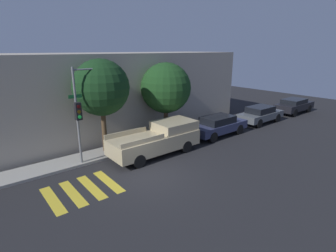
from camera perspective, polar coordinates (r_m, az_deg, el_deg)
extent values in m
plane|color=black|center=(13.29, -4.42, -10.97)|extent=(60.00, 60.00, 0.00)
cube|color=gray|center=(16.47, -12.47, -5.47)|extent=(26.00, 1.68, 0.14)
cube|color=#A89E8E|center=(19.50, -18.66, 6.16)|extent=(26.00, 6.00, 5.82)
cube|color=gold|center=(12.44, -23.83, -14.53)|extent=(0.45, 2.60, 0.00)
cube|color=gold|center=(12.62, -20.01, -13.60)|extent=(0.45, 2.60, 0.00)
cube|color=gold|center=(12.86, -16.34, -12.64)|extent=(0.45, 2.60, 0.00)
cube|color=gold|center=(13.15, -12.85, -11.68)|extent=(0.45, 2.60, 0.00)
cylinder|color=slate|center=(14.44, -19.12, 1.58)|extent=(0.12, 0.12, 5.26)
cube|color=black|center=(14.15, -18.98, 3.05)|extent=(0.30, 0.30, 0.90)
cylinder|color=#4C0C0C|center=(13.95, -18.85, 4.02)|extent=(0.18, 0.02, 0.18)
cylinder|color=#593D0A|center=(14.00, -18.75, 2.94)|extent=(0.18, 0.02, 0.18)
cylinder|color=#26E54C|center=(14.06, -18.65, 1.87)|extent=(0.18, 0.02, 0.18)
cube|color=#19662D|center=(14.20, -19.56, 6.10)|extent=(0.70, 0.02, 0.18)
cylinder|color=slate|center=(14.41, -16.23, 11.83)|extent=(2.02, 0.08, 0.08)
sphere|color=#F9E5B2|center=(14.84, -12.54, 11.82)|extent=(0.36, 0.36, 0.36)
cube|color=tan|center=(15.58, -2.94, -3.42)|extent=(5.52, 2.06, 0.90)
cube|color=tan|center=(16.24, 1.36, 0.16)|extent=(2.49, 1.89, 0.56)
cube|color=tan|center=(15.40, -9.12, -1.51)|extent=(2.76, 0.08, 0.28)
cube|color=tan|center=(13.94, -5.38, -3.32)|extent=(2.76, 0.08, 0.28)
cylinder|color=black|center=(17.41, -0.17, -2.80)|extent=(0.74, 0.22, 0.74)
cylinder|color=black|center=(16.08, 4.03, -4.51)|extent=(0.74, 0.22, 0.74)
cylinder|color=black|center=(15.63, -10.06, -5.36)|extent=(0.74, 0.22, 0.74)
cylinder|color=black|center=(14.13, -6.31, -7.62)|extent=(0.74, 0.22, 0.74)
cube|color=#2D3351|center=(19.38, 10.94, -0.16)|extent=(4.62, 1.72, 0.59)
cube|color=black|center=(19.15, 10.80, 1.35)|extent=(2.40, 1.52, 0.51)
cylinder|color=black|center=(21.00, 11.84, 0.24)|extent=(0.74, 0.22, 0.74)
cylinder|color=black|center=(20.11, 15.21, -0.72)|extent=(0.74, 0.22, 0.74)
cylinder|color=black|center=(18.95, 6.30, -1.28)|extent=(0.74, 0.22, 0.74)
cylinder|color=black|center=(17.95, 9.78, -2.44)|extent=(0.74, 0.22, 0.74)
cube|color=#4C5156|center=(23.66, 19.49, 2.17)|extent=(4.45, 1.72, 0.56)
cube|color=black|center=(23.45, 19.47, 3.41)|extent=(2.31, 1.52, 0.52)
cylinder|color=black|center=(25.27, 19.62, 2.37)|extent=(0.74, 0.22, 0.74)
cylinder|color=black|center=(24.53, 22.66, 1.64)|extent=(0.74, 0.22, 0.74)
cylinder|color=black|center=(23.01, 15.97, 1.37)|extent=(0.74, 0.22, 0.74)
cylinder|color=black|center=(22.20, 19.20, 0.54)|extent=(0.74, 0.22, 0.74)
cube|color=black|center=(28.71, 25.74, 3.93)|extent=(4.68, 1.83, 0.63)
cube|color=black|center=(28.51, 25.76, 4.92)|extent=(2.43, 1.61, 0.41)
cylinder|color=black|center=(30.40, 25.49, 3.98)|extent=(0.74, 0.22, 0.74)
cylinder|color=black|center=(29.75, 28.31, 3.36)|extent=(0.74, 0.22, 0.74)
cylinder|color=black|center=(27.86, 22.84, 3.28)|extent=(0.74, 0.22, 0.74)
cylinder|color=black|center=(27.14, 25.86, 2.59)|extent=(0.74, 0.22, 0.74)
cylinder|color=#4C3823|center=(16.15, -13.71, -1.05)|extent=(0.29, 0.29, 2.77)
sphere|color=#143316|center=(15.59, -14.36, 8.12)|extent=(3.25, 3.25, 3.25)
cylinder|color=#4C3823|center=(18.61, -0.47, 0.91)|extent=(0.32, 0.32, 2.24)
sphere|color=#193D19|center=(18.11, -0.48, 8.29)|extent=(3.45, 3.45, 3.45)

